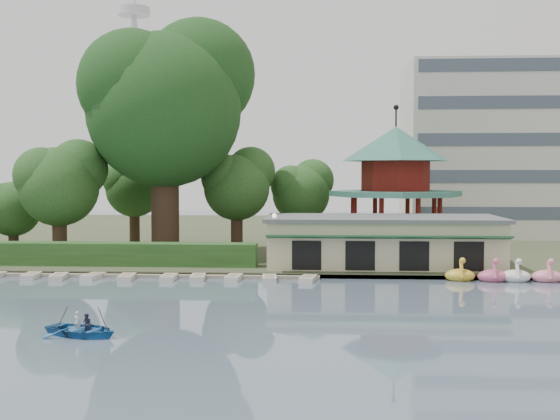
# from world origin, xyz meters

# --- Properties ---
(ground_plane) EXTENTS (220.00, 220.00, 0.00)m
(ground_plane) POSITION_xyz_m (0.00, 0.00, 0.00)
(ground_plane) COLOR slate
(ground_plane) RESTS_ON ground
(shore) EXTENTS (220.00, 70.00, 0.40)m
(shore) POSITION_xyz_m (0.00, 52.00, 0.20)
(shore) COLOR #424930
(shore) RESTS_ON ground
(embankment) EXTENTS (220.00, 0.60, 0.30)m
(embankment) POSITION_xyz_m (0.00, 17.30, 0.15)
(embankment) COLOR gray
(embankment) RESTS_ON ground
(dock) EXTENTS (34.00, 1.60, 0.24)m
(dock) POSITION_xyz_m (-12.00, 17.20, 0.12)
(dock) COLOR gray
(dock) RESTS_ON ground
(boathouse) EXTENTS (18.60, 9.39, 3.90)m
(boathouse) POSITION_xyz_m (10.00, 21.97, 2.37)
(boathouse) COLOR beige
(boathouse) RESTS_ON shore
(pavilion) EXTENTS (12.40, 12.40, 13.50)m
(pavilion) POSITION_xyz_m (12.00, 32.00, 7.48)
(pavilion) COLOR beige
(pavilion) RESTS_ON shore
(office_building) EXTENTS (38.00, 18.00, 20.00)m
(office_building) POSITION_xyz_m (32.67, 49.00, 9.73)
(office_building) COLOR silver
(office_building) RESTS_ON shore
(broadcast_tower) EXTENTS (8.00, 8.00, 96.00)m
(broadcast_tower) POSITION_xyz_m (-42.00, 140.00, 33.98)
(broadcast_tower) COLOR silver
(broadcast_tower) RESTS_ON ground
(hedge) EXTENTS (30.00, 2.00, 1.80)m
(hedge) POSITION_xyz_m (-15.00, 20.50, 1.30)
(hedge) COLOR #2C5723
(hedge) RESTS_ON shore
(lamp_post) EXTENTS (0.36, 0.36, 4.28)m
(lamp_post) POSITION_xyz_m (1.50, 19.00, 3.34)
(lamp_post) COLOR black
(lamp_post) RESTS_ON shore
(big_tree) EXTENTS (15.25, 14.21, 21.57)m
(big_tree) POSITION_xyz_m (-8.81, 28.22, 14.50)
(big_tree) COLOR #3A281C
(big_tree) RESTS_ON shore
(small_trees) EXTENTS (39.44, 16.53, 10.40)m
(small_trees) POSITION_xyz_m (-14.00, 30.71, 6.50)
(small_trees) COLOR #3A281C
(small_trees) RESTS_ON shore
(swan_boats) EXTENTS (12.45, 2.06, 1.92)m
(swan_boats) POSITION_xyz_m (20.42, 16.55, 0.40)
(swan_boats) COLOR gold
(swan_boats) RESTS_ON ground
(moored_rowboats) EXTENTS (32.69, 2.82, 0.36)m
(moored_rowboats) POSITION_xyz_m (-11.48, 15.78, 0.18)
(moored_rowboats) COLOR beige
(moored_rowboats) RESTS_ON ground
(rowboat_with_passengers) EXTENTS (6.27, 5.39, 2.01)m
(rowboat_with_passengers) POSITION_xyz_m (-6.25, -1.85, 0.55)
(rowboat_with_passengers) COLOR #2769A5
(rowboat_with_passengers) RESTS_ON ground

